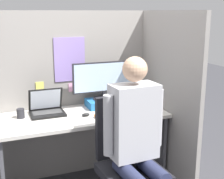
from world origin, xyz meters
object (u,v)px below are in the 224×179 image
object	(u,v)px
office_chair	(128,159)
carrot_toy	(98,117)
laptop	(47,109)
pen_cup	(21,113)
paper_box	(104,103)
monitor	(104,79)
person	(137,137)
stapler	(149,102)

from	to	relation	value
office_chair	carrot_toy	bearing A→B (deg)	104.95
laptop	carrot_toy	bearing A→B (deg)	-38.78
pen_cup	office_chair	bearing A→B (deg)	-43.33
paper_box	carrot_toy	bearing A→B (deg)	-117.81
monitor	laptop	size ratio (longest dim) A/B	2.02
monitor	person	distance (m)	0.94
stapler	person	size ratio (longest dim) A/B	0.09
paper_box	laptop	distance (m)	0.57
paper_box	carrot_toy	xyz separation A→B (m)	(-0.18, -0.34, -0.02)
office_chair	pen_cup	distance (m)	1.04
paper_box	office_chair	xyz separation A→B (m)	(-0.07, -0.74, -0.25)
laptop	person	world-z (taller)	person
office_chair	laptop	bearing A→B (deg)	124.79
paper_box	stapler	distance (m)	0.46
carrot_toy	pen_cup	bearing A→B (deg)	155.17
person	pen_cup	world-z (taller)	person
paper_box	pen_cup	xyz separation A→B (m)	(-0.80, -0.05, 0.01)
office_chair	paper_box	bearing A→B (deg)	84.38
laptop	office_chair	size ratio (longest dim) A/B	0.30
laptop	carrot_toy	xyz separation A→B (m)	(0.39, -0.31, -0.02)
stapler	pen_cup	xyz separation A→B (m)	(-1.25, 0.07, 0.01)
carrot_toy	paper_box	bearing A→B (deg)	62.19
stapler	carrot_toy	world-z (taller)	stapler
laptop	pen_cup	world-z (taller)	laptop
paper_box	carrot_toy	distance (m)	0.39
laptop	stapler	distance (m)	1.01
monitor	pen_cup	world-z (taller)	monitor
paper_box	office_chair	distance (m)	0.79
office_chair	person	size ratio (longest dim) A/B	0.75
paper_box	laptop	world-z (taller)	laptop
office_chair	pen_cup	bearing A→B (deg)	136.67
stapler	carrot_toy	bearing A→B (deg)	-160.54
monitor	office_chair	world-z (taller)	monitor
carrot_toy	office_chair	world-z (taller)	office_chair
stapler	office_chair	xyz separation A→B (m)	(-0.51, -0.62, -0.24)
pen_cup	person	bearing A→B (deg)	-49.76
monitor	person	xyz separation A→B (m)	(-0.08, -0.91, -0.24)
pen_cup	stapler	bearing A→B (deg)	-3.16
paper_box	pen_cup	distance (m)	0.81
person	laptop	bearing A→B (deg)	119.04
paper_box	person	xyz separation A→B (m)	(-0.08, -0.91, 0.00)
paper_box	person	distance (m)	0.91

